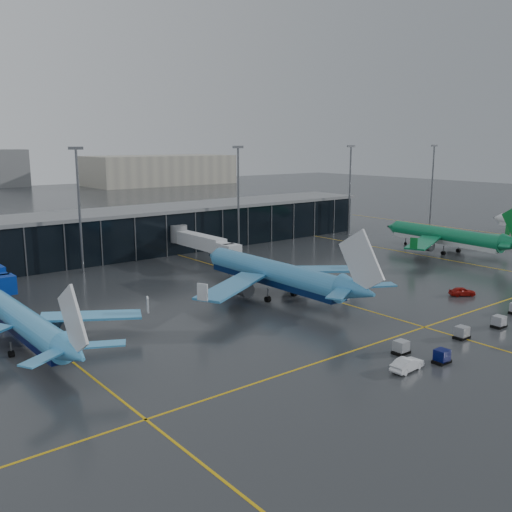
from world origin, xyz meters
TOP-DOWN VIEW (x-y plane):
  - ground at (0.00, 0.00)m, footprint 600.00×600.00m
  - terminal_pier at (0.00, 62.00)m, footprint 142.00×17.00m
  - flood_masts at (5.00, 50.00)m, footprint 203.00×0.50m
  - distant_hangars at (49.94, 270.08)m, footprint 260.00×71.00m
  - taxi_lines at (10.00, 10.61)m, footprint 220.00×120.00m
  - airliner_arkefly at (-37.89, 12.07)m, footprint 32.50×36.86m
  - airliner_klm_near at (3.66, 11.57)m, footprint 38.25×43.55m
  - airliner_aer_lingus at (62.33, 16.39)m, footprint 39.67×44.30m
  - baggage_carts at (13.40, -22.43)m, footprint 30.38×10.55m
  - mobile_airstair at (12.18, 3.85)m, footprint 2.87×3.61m
  - service_van_red at (29.81, -8.73)m, footprint 4.75×3.97m
  - service_van_white at (-5.22, -23.32)m, footprint 4.92×1.98m

SIDE VIEW (x-z plane):
  - ground at x=0.00m, z-range 0.00..0.00m
  - taxi_lines at x=10.00m, z-range 0.00..0.02m
  - baggage_carts at x=13.40m, z-range -0.09..1.61m
  - service_van_red at x=29.81m, z-range 0.00..1.53m
  - mobile_airstair at x=12.18m, z-range -0.95..2.49m
  - service_van_white at x=-5.22m, z-range 0.00..1.59m
  - terminal_pier at x=0.00m, z-range 0.07..10.77m
  - airliner_arkefly at x=-37.89m, z-range 0.00..11.17m
  - airliner_aer_lingus at x=62.33m, z-range 0.00..12.75m
  - airliner_klm_near at x=3.66m, z-range 0.00..13.37m
  - distant_hangars at x=49.94m, z-range -2.21..19.79m
  - flood_masts at x=5.00m, z-range 1.06..26.56m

